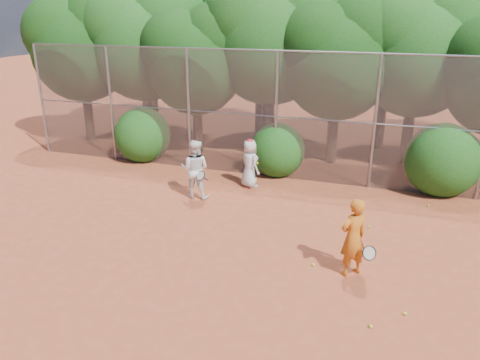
% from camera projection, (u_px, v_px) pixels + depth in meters
% --- Properties ---
extents(ground, '(80.00, 80.00, 0.00)m').
position_uv_depth(ground, '(247.00, 274.00, 9.70)').
color(ground, '#983F22').
rests_on(ground, ground).
extents(fence_back, '(20.05, 0.09, 4.03)m').
position_uv_depth(fence_back, '(304.00, 117.00, 14.36)').
color(fence_back, gray).
rests_on(fence_back, ground).
extents(tree_0, '(4.38, 3.81, 6.00)m').
position_uv_depth(tree_0, '(82.00, 42.00, 18.34)').
color(tree_0, black).
rests_on(tree_0, ground).
extents(tree_1, '(4.64, 4.03, 6.35)m').
position_uv_depth(tree_1, '(145.00, 37.00, 17.95)').
color(tree_1, black).
rests_on(tree_1, ground).
extents(tree_2, '(3.99, 3.47, 5.47)m').
position_uv_depth(tree_2, '(197.00, 56.00, 16.77)').
color(tree_2, black).
rests_on(tree_2, ground).
extents(tree_3, '(4.89, 4.26, 6.70)m').
position_uv_depth(tree_3, '(273.00, 32.00, 16.62)').
color(tree_3, black).
rests_on(tree_3, ground).
extents(tree_4, '(4.19, 3.64, 5.73)m').
position_uv_depth(tree_4, '(340.00, 54.00, 15.55)').
color(tree_4, black).
rests_on(tree_4, ground).
extents(tree_5, '(4.51, 3.92, 6.17)m').
position_uv_depth(tree_5, '(420.00, 45.00, 15.40)').
color(tree_5, black).
rests_on(tree_5, ground).
extents(tree_9, '(4.83, 4.20, 6.62)m').
position_uv_depth(tree_9, '(151.00, 29.00, 20.24)').
color(tree_9, black).
rests_on(tree_9, ground).
extents(tree_10, '(5.15, 4.48, 7.06)m').
position_uv_depth(tree_10, '(263.00, 23.00, 18.80)').
color(tree_10, black).
rests_on(tree_10, ground).
extents(tree_11, '(4.64, 4.03, 6.35)m').
position_uv_depth(tree_11, '(391.00, 38.00, 17.09)').
color(tree_11, black).
rests_on(tree_11, ground).
extents(bush_0, '(2.00, 2.00, 2.00)m').
position_uv_depth(bush_0, '(142.00, 133.00, 16.77)').
color(bush_0, '#144711').
rests_on(bush_0, ground).
extents(bush_1, '(1.80, 1.80, 1.80)m').
position_uv_depth(bush_1, '(277.00, 148.00, 15.29)').
color(bush_1, '#144711').
rests_on(bush_1, ground).
extents(bush_2, '(2.20, 2.20, 2.20)m').
position_uv_depth(bush_2, '(443.00, 157.00, 13.70)').
color(bush_2, '#144711').
rests_on(bush_2, ground).
extents(player_yellow, '(0.88, 0.72, 1.68)m').
position_uv_depth(player_yellow, '(353.00, 238.00, 9.44)').
color(player_yellow, '#C36517').
rests_on(player_yellow, ground).
extents(player_teen, '(0.86, 0.82, 1.52)m').
position_uv_depth(player_teen, '(250.00, 163.00, 14.24)').
color(player_teen, silver).
rests_on(player_teen, ground).
extents(player_white, '(0.93, 0.81, 1.72)m').
position_uv_depth(player_white, '(195.00, 169.00, 13.39)').
color(player_white, white).
rests_on(player_white, ground).
extents(ball_0, '(0.07, 0.07, 0.07)m').
position_uv_depth(ball_0, '(313.00, 265.00, 10.00)').
color(ball_0, '#B1D426').
rests_on(ball_0, ground).
extents(ball_1, '(0.07, 0.07, 0.07)m').
position_uv_depth(ball_1, '(369.00, 227.00, 11.74)').
color(ball_1, '#B1D426').
rests_on(ball_1, ground).
extents(ball_2, '(0.07, 0.07, 0.07)m').
position_uv_depth(ball_2, '(371.00, 326.00, 8.06)').
color(ball_2, '#B1D426').
rests_on(ball_2, ground).
extents(ball_3, '(0.07, 0.07, 0.07)m').
position_uv_depth(ball_3, '(405.00, 314.00, 8.40)').
color(ball_3, '#B1D426').
rests_on(ball_3, ground).
extents(ball_4, '(0.07, 0.07, 0.07)m').
position_uv_depth(ball_4, '(428.00, 206.00, 12.99)').
color(ball_4, '#B1D426').
rests_on(ball_4, ground).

